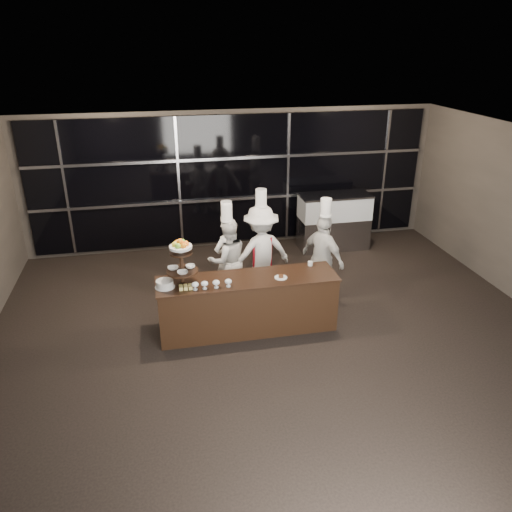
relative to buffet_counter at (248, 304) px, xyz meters
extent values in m
plane|color=black|center=(0.41, -1.31, -0.47)|extent=(10.00, 10.00, 0.00)
plane|color=black|center=(0.41, -1.31, 2.53)|extent=(10.00, 10.00, 0.00)
plane|color=#473F38|center=(0.41, 3.69, 1.03)|extent=(9.00, 0.00, 9.00)
cube|color=black|center=(0.41, 3.63, 1.03)|extent=(8.60, 0.04, 2.80)
cube|color=#A5A5AA|center=(0.41, 3.58, 0.63)|extent=(8.60, 0.06, 0.06)
cube|color=#A5A5AA|center=(0.41, 3.58, 1.53)|extent=(8.60, 0.06, 0.06)
cube|color=#A5A5AA|center=(-3.09, 3.60, 1.03)|extent=(0.05, 0.05, 2.80)
cube|color=#A5A5AA|center=(-0.79, 3.60, 1.03)|extent=(0.05, 0.05, 2.80)
cube|color=#A5A5AA|center=(1.61, 3.60, 1.03)|extent=(0.05, 0.05, 2.80)
cube|color=#A5A5AA|center=(3.91, 3.60, 1.03)|extent=(0.05, 0.05, 2.80)
cube|color=black|center=(0.00, 0.00, -0.02)|extent=(2.80, 0.70, 0.90)
cube|color=black|center=(0.00, 0.00, 0.44)|extent=(2.84, 0.74, 0.03)
cylinder|color=black|center=(-1.00, 0.00, 0.47)|extent=(0.24, 0.24, 0.03)
cylinder|color=black|center=(-1.00, 0.00, 0.80)|extent=(0.06, 0.06, 0.70)
cylinder|color=black|center=(-1.00, 0.00, 0.67)|extent=(0.48, 0.48, 0.02)
cylinder|color=black|center=(-1.00, 0.00, 0.97)|extent=(0.34, 0.34, 0.02)
cylinder|color=white|center=(-1.00, 0.00, 1.02)|extent=(0.10, 0.10, 0.06)
cylinder|color=white|center=(-1.00, 0.00, 1.07)|extent=(0.34, 0.34, 0.04)
sphere|color=orange|center=(-0.92, 0.00, 1.11)|extent=(0.09, 0.09, 0.09)
sphere|color=#70C432|center=(-0.96, 0.07, 1.11)|extent=(0.09, 0.09, 0.09)
sphere|color=orange|center=(-1.04, 0.07, 1.11)|extent=(0.09, 0.09, 0.09)
sphere|color=yellow|center=(-1.08, 0.00, 1.11)|extent=(0.09, 0.09, 0.09)
sphere|color=#83C131|center=(-1.04, -0.07, 1.11)|extent=(0.09, 0.09, 0.09)
sphere|color=orange|center=(-0.96, -0.07, 1.11)|extent=(0.09, 0.09, 0.09)
sphere|color=orange|center=(-1.00, 0.00, 1.15)|extent=(0.09, 0.09, 0.09)
imported|color=white|center=(-1.13, 0.06, 0.71)|extent=(0.16, 0.16, 0.04)
imported|color=white|center=(-0.87, 0.06, 0.71)|extent=(0.15, 0.15, 0.05)
imported|color=white|center=(-1.00, -0.12, 0.71)|extent=(0.16, 0.16, 0.04)
cylinder|color=silver|center=(-0.83, -0.22, 0.46)|extent=(0.07, 0.07, 0.01)
cylinder|color=silver|center=(-0.83, -0.22, 0.49)|extent=(0.02, 0.02, 0.05)
ellipsoid|color=silver|center=(-0.83, -0.22, 0.54)|extent=(0.11, 0.11, 0.08)
ellipsoid|color=green|center=(-0.83, -0.22, 0.54)|extent=(0.08, 0.08, 0.05)
cylinder|color=silver|center=(-0.69, -0.22, 0.46)|extent=(0.07, 0.07, 0.01)
cylinder|color=silver|center=(-0.69, -0.22, 0.49)|extent=(0.02, 0.02, 0.05)
ellipsoid|color=silver|center=(-0.69, -0.22, 0.54)|extent=(0.11, 0.11, 0.08)
ellipsoid|color=red|center=(-0.69, -0.22, 0.54)|extent=(0.08, 0.08, 0.05)
cylinder|color=silver|center=(-0.52, -0.22, 0.46)|extent=(0.07, 0.07, 0.01)
cylinder|color=silver|center=(-0.52, -0.22, 0.49)|extent=(0.02, 0.02, 0.05)
ellipsoid|color=silver|center=(-0.52, -0.22, 0.54)|extent=(0.11, 0.11, 0.08)
ellipsoid|color=beige|center=(-0.52, -0.22, 0.54)|extent=(0.08, 0.08, 0.05)
cylinder|color=silver|center=(-0.33, -0.22, 0.46)|extent=(0.07, 0.07, 0.01)
cylinder|color=silver|center=(-0.33, -0.22, 0.49)|extent=(0.02, 0.02, 0.05)
ellipsoid|color=silver|center=(-0.33, -0.22, 0.54)|extent=(0.11, 0.11, 0.08)
ellipsoid|color=#492E15|center=(-0.33, -0.22, 0.54)|extent=(0.08, 0.08, 0.05)
cylinder|color=white|center=(-1.27, -0.05, 0.46)|extent=(0.30, 0.30, 0.01)
cylinder|color=silver|center=(-1.27, -0.05, 0.51)|extent=(0.26, 0.26, 0.10)
cube|color=#DECD6C|center=(-1.04, -0.20, 0.48)|extent=(0.06, 0.06, 0.05)
cube|color=#DECD6C|center=(-0.97, -0.20, 0.48)|extent=(0.06, 0.06, 0.05)
cube|color=#DECD6C|center=(-0.90, -0.20, 0.48)|extent=(0.06, 0.06, 0.05)
cube|color=#DECD6C|center=(-1.04, -0.13, 0.48)|extent=(0.06, 0.06, 0.05)
cube|color=#DECD6C|center=(-0.97, -0.13, 0.48)|extent=(0.06, 0.06, 0.05)
cube|color=#DECD6C|center=(-0.90, -0.13, 0.48)|extent=(0.06, 0.06, 0.05)
cylinder|color=white|center=(0.51, -0.10, 0.46)|extent=(0.20, 0.20, 0.01)
cylinder|color=#4C2814|center=(0.51, -0.10, 0.49)|extent=(0.08, 0.08, 0.04)
cylinder|color=white|center=(1.10, 0.25, 0.49)|extent=(0.08, 0.08, 0.07)
cube|color=#A5A5AA|center=(2.52, 2.99, -0.12)|extent=(1.52, 0.65, 0.70)
cube|color=silver|center=(2.52, 2.99, 0.48)|extent=(1.52, 0.65, 0.50)
cube|color=#FFC67F|center=(2.52, 2.99, 0.48)|extent=(1.42, 0.54, 0.40)
cube|color=#A5A5AA|center=(2.52, 2.99, 0.75)|extent=(1.55, 0.68, 0.04)
imported|color=silver|center=(-0.14, 1.16, 0.29)|extent=(0.66, 0.59, 1.52)
cylinder|color=white|center=(-0.14, 1.16, 1.20)|extent=(0.19, 0.19, 0.30)
cylinder|color=white|center=(-0.14, 1.16, 1.06)|extent=(0.21, 0.21, 0.03)
imported|color=silver|center=(-0.14, 1.10, 0.28)|extent=(0.81, 0.68, 1.50)
cylinder|color=white|center=(-0.14, 1.10, 1.18)|extent=(0.19, 0.19, 0.30)
cylinder|color=white|center=(-0.14, 1.10, 1.04)|extent=(0.21, 0.21, 0.03)
imported|color=silver|center=(0.45, 1.09, 0.39)|extent=(1.21, 0.84, 1.72)
cylinder|color=white|center=(0.45, 1.09, 1.40)|extent=(0.19, 0.19, 0.30)
cylinder|color=white|center=(0.45, 1.09, 1.26)|extent=(0.21, 0.21, 0.03)
cube|color=#AA0D19|center=(0.45, 0.97, 0.39)|extent=(0.34, 0.03, 0.64)
imported|color=silver|center=(1.49, 0.73, 0.33)|extent=(0.78, 1.01, 1.60)
cylinder|color=white|center=(1.49, 0.73, 1.28)|extent=(0.19, 0.19, 0.30)
cylinder|color=white|center=(1.49, 0.73, 1.14)|extent=(0.21, 0.21, 0.03)
camera|label=1|loc=(-1.30, -6.86, 3.90)|focal=35.00mm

